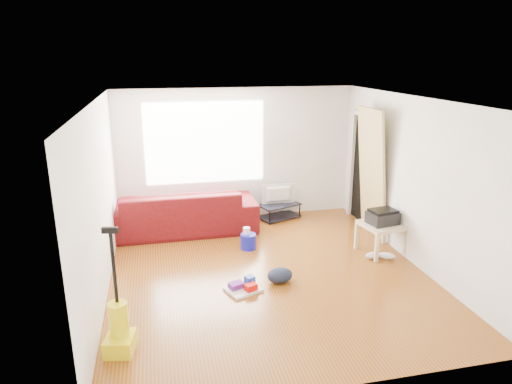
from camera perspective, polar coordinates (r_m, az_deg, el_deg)
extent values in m
cube|color=#693809|center=(6.82, 1.49, -10.02)|extent=(4.50, 5.00, 0.01)
cube|color=white|center=(6.11, 1.67, 11.39)|extent=(4.50, 5.00, 0.01)
cube|color=silver|center=(8.72, -2.42, 4.72)|extent=(4.50, 0.01, 2.50)
cube|color=silver|center=(4.14, 10.11, -9.69)|extent=(4.50, 0.01, 2.50)
cube|color=silver|center=(6.22, -18.97, -1.20)|extent=(0.01, 5.00, 2.50)
cube|color=silver|center=(7.22, 19.18, 1.20)|extent=(0.01, 5.00, 2.50)
cube|color=white|center=(8.57, -6.39, 6.12)|extent=(2.20, 0.01, 1.50)
cube|color=silver|center=(8.31, 14.37, 1.82)|extent=(0.06, 0.08, 2.00)
cube|color=silver|center=(9.10, 11.86, 3.26)|extent=(0.06, 0.08, 2.00)
cube|color=silver|center=(8.51, 13.52, 9.37)|extent=(0.06, 0.98, 0.08)
cube|color=black|center=(8.72, 13.26, 2.58)|extent=(0.01, 0.86, 1.98)
imported|color=#4F0604|center=(8.44, -9.23, -4.79)|extent=(2.69, 1.05, 0.78)
cube|color=black|center=(8.96, 2.91, -3.05)|extent=(0.88, 0.69, 0.03)
cube|color=black|center=(8.88, 2.93, -1.58)|extent=(0.88, 0.69, 0.03)
cylinder|color=black|center=(8.58, 1.74, -3.16)|extent=(0.03, 0.03, 0.29)
cylinder|color=black|center=(8.88, 0.33, -2.46)|extent=(0.03, 0.03, 0.29)
cylinder|color=black|center=(8.99, 5.48, -2.30)|extent=(0.03, 0.03, 0.29)
cylinder|color=black|center=(9.27, 4.01, -1.65)|extent=(0.03, 0.03, 0.29)
imported|color=black|center=(8.82, 2.95, -0.32)|extent=(0.66, 0.09, 0.38)
cube|color=#BCB189|center=(7.56, 15.48, -4.01)|extent=(0.69, 0.69, 0.06)
cube|color=#BCB189|center=(7.29, 14.86, -6.85)|extent=(0.06, 0.06, 0.44)
cube|color=#BCB189|center=(7.70, 12.46, -5.37)|extent=(0.06, 0.06, 0.44)
cube|color=#BCB189|center=(7.61, 18.24, -6.12)|extent=(0.06, 0.06, 0.44)
cube|color=#BCB189|center=(8.01, 15.77, -4.74)|extent=(0.06, 0.06, 0.44)
cube|color=black|center=(7.52, 15.55, -3.13)|extent=(0.50, 0.41, 0.19)
cube|color=black|center=(7.48, 15.62, -2.28)|extent=(0.45, 0.36, 0.04)
cylinder|color=#1216B4|center=(7.60, -0.97, -7.08)|extent=(0.32, 0.32, 0.25)
cylinder|color=white|center=(7.55, -1.18, -5.75)|extent=(0.12, 0.12, 0.11)
cube|color=silver|center=(6.33, -1.58, -12.08)|extent=(0.54, 0.49, 0.04)
cube|color=#C20B06|center=(6.26, -0.65, -11.81)|extent=(0.19, 0.16, 0.09)
cube|color=#531A74|center=(6.33, -2.47, -11.55)|extent=(0.23, 0.20, 0.07)
cube|color=#233FB0|center=(6.39, -0.79, -10.98)|extent=(0.15, 0.14, 0.12)
ellipsoid|color=black|center=(6.57, 2.99, -11.14)|extent=(0.43, 0.37, 0.20)
ellipsoid|color=silver|center=(7.45, 14.43, -7.68)|extent=(0.28, 0.14, 0.11)
ellipsoid|color=silver|center=(7.49, 16.01, -7.67)|extent=(0.29, 0.23, 0.11)
cube|color=yellow|center=(5.37, -16.59, -17.71)|extent=(0.36, 0.39, 0.19)
cylinder|color=yellow|center=(5.27, -16.82, -14.89)|extent=(0.21, 0.21, 0.37)
cylinder|color=black|center=(5.02, -17.35, -9.08)|extent=(0.04, 0.04, 0.79)
cube|color=black|center=(4.86, -17.79, -4.57)|extent=(0.17, 0.08, 0.06)
cube|color=tan|center=(8.49, 13.74, -4.94)|extent=(0.28, 0.89, 2.23)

